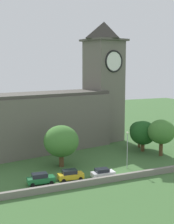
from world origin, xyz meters
TOP-DOWN VIEW (x-y plane):
  - ground_plane at (0.00, 15.00)m, footprint 200.00×200.00m
  - church at (-2.02, 23.88)m, footprint 40.61×17.44m
  - quay_barrier at (0.00, -2.44)m, footprint 59.13×0.70m
  - car_green at (-13.91, 1.26)m, footprint 4.62×2.31m
  - car_yellow at (-8.73, 1.04)m, footprint 4.47×2.44m
  - car_white at (-3.09, -0.01)m, footprint 4.21×2.33m
  - streetlamp_west_mid at (3.51, 2.73)m, footprint 0.44×0.44m
  - tree_churchyard at (-7.56, 8.92)m, footprint 6.78×6.78m
  - tree_by_tower at (14.57, 15.41)m, footprint 4.69×4.69m
  - tree_riverside_east at (14.85, 7.32)m, footprint 5.88×5.88m
  - tree_riverside_west at (13.34, 12.09)m, footprint 6.02×6.02m

SIDE VIEW (x-z plane):
  - ground_plane at x=0.00m, z-range 0.00..0.00m
  - quay_barrier at x=0.00m, z-range 0.00..1.06m
  - car_white at x=-3.09m, z-range 0.01..1.66m
  - car_yellow at x=-8.73m, z-range 0.01..1.89m
  - car_green at x=-13.91m, z-range 0.01..1.92m
  - tree_by_tower at x=14.57m, z-range 1.02..7.35m
  - tree_riverside_west at x=13.34m, z-range 0.78..7.80m
  - streetlamp_west_mid at x=3.51m, z-range 1.18..8.32m
  - tree_churchyard at x=-7.56m, z-range 0.97..9.08m
  - tree_riverside_east at x=14.85m, z-range 1.30..9.28m
  - church at x=-2.02m, z-range -5.90..24.77m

